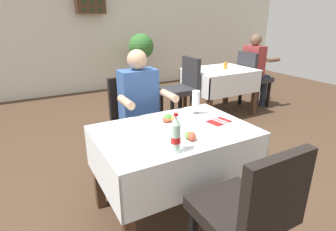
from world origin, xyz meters
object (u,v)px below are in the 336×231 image
(seated_diner_far, at_px, (141,107))
(cola_bottle_primary, at_px, (176,135))
(background_chair_right, at_px, (252,76))
(chair_near_camera_side, at_px, (248,211))
(background_patron, at_px, (255,67))
(background_dining_table, at_px, (220,80))
(wall_bottle_rack, at_px, (90,2))
(plate_near_camera, at_px, (190,137))
(beer_glass_left, at_px, (196,102))
(background_chair_left, at_px, (182,86))
(napkin_cutlery_set, at_px, (219,121))
(background_table_tumbler, at_px, (225,66))
(chair_far_diner_seat, at_px, (135,119))
(main_dining_table, at_px, (174,150))
(potted_plant_corner, at_px, (141,53))
(plate_far_diner, at_px, (169,120))

(seated_diner_far, distance_m, cola_bottle_primary, 1.03)
(background_chair_right, bearing_deg, seated_diner_far, -157.51)
(chair_near_camera_side, distance_m, background_patron, 3.69)
(background_dining_table, xyz_separation_m, wall_bottle_rack, (-1.39, 2.34, 1.23))
(chair_near_camera_side, xyz_separation_m, plate_near_camera, (0.00, 0.58, 0.21))
(beer_glass_left, relative_size, background_chair_left, 0.21)
(napkin_cutlery_set, relative_size, wall_bottle_rack, 0.35)
(plate_near_camera, distance_m, wall_bottle_rack, 4.46)
(cola_bottle_primary, relative_size, background_table_tumbler, 2.37)
(chair_far_diner_seat, distance_m, background_dining_table, 2.11)
(chair_far_diner_seat, height_order, background_table_tumbler, chair_far_diner_seat)
(chair_near_camera_side, distance_m, napkin_cutlery_set, 0.87)
(cola_bottle_primary, bearing_deg, seated_diner_far, 78.63)
(chair_far_diner_seat, height_order, plate_near_camera, chair_far_diner_seat)
(napkin_cutlery_set, relative_size, background_table_tumbler, 1.78)
(main_dining_table, relative_size, cola_bottle_primary, 4.51)
(beer_glass_left, height_order, background_dining_table, beer_glass_left)
(cola_bottle_primary, bearing_deg, background_table_tumbler, 43.77)
(plate_near_camera, bearing_deg, potted_plant_corner, 71.06)
(background_table_tumbler, bearing_deg, background_patron, 2.62)
(napkin_cutlery_set, xyz_separation_m, background_patron, (2.26, 1.80, -0.03))
(plate_near_camera, xyz_separation_m, background_patron, (2.65, 1.97, -0.05))
(potted_plant_corner, bearing_deg, background_chair_right, -54.07)
(seated_diner_far, bearing_deg, chair_far_diner_seat, 103.24)
(plate_far_diner, bearing_deg, chair_far_diner_seat, 93.03)
(background_chair_left, bearing_deg, napkin_cutlery_set, -112.96)
(plate_far_diner, xyz_separation_m, background_patron, (2.62, 1.61, -0.05))
(background_dining_table, distance_m, background_table_tumbler, 0.25)
(wall_bottle_rack, bearing_deg, beer_glass_left, -92.26)
(beer_glass_left, relative_size, background_chair_right, 0.21)
(plate_near_camera, xyz_separation_m, wall_bottle_rack, (0.49, 4.31, 1.03))
(chair_far_diner_seat, distance_m, cola_bottle_primary, 1.16)
(main_dining_table, relative_size, background_chair_left, 1.21)
(seated_diner_far, height_order, plate_near_camera, seated_diner_far)
(background_patron, bearing_deg, wall_bottle_rack, 132.74)
(beer_glass_left, relative_size, wall_bottle_rack, 0.37)
(napkin_cutlery_set, distance_m, background_dining_table, 2.34)
(background_chair_right, bearing_deg, plate_far_diner, -148.00)
(chair_near_camera_side, bearing_deg, chair_far_diner_seat, 90.00)
(chair_far_diner_seat, height_order, plate_far_diner, chair_far_diner_seat)
(napkin_cutlery_set, relative_size, background_chair_right, 0.20)
(background_chair_right, bearing_deg, background_chair_left, 180.00)
(seated_diner_far, xyz_separation_m, napkin_cutlery_set, (0.37, -0.73, 0.03))
(napkin_cutlery_set, bearing_deg, background_table_tumbler, 48.61)
(chair_far_diner_seat, distance_m, seated_diner_far, 0.19)
(chair_near_camera_side, distance_m, plate_near_camera, 0.62)
(plate_far_diner, relative_size, background_chair_left, 0.25)
(main_dining_table, bearing_deg, background_patron, 33.46)
(main_dining_table, distance_m, wall_bottle_rack, 4.30)
(plate_far_diner, bearing_deg, background_patron, 31.52)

